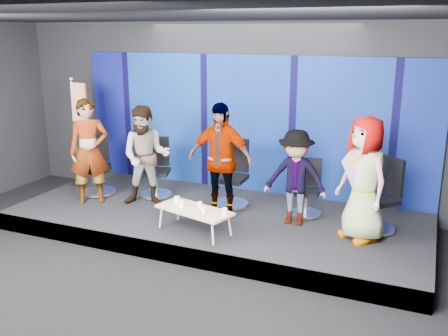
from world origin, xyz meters
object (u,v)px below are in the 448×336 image
(chair_d, at_px, (307,197))
(chair_e, at_px, (379,207))
(panelist_b, at_px, (146,156))
(coffee_table, at_px, (194,211))
(mug_a, at_px, (177,200))
(mug_b, at_px, (182,204))
(chair_b, at_px, (156,177))
(flag_stand, at_px, (79,129))
(panelist_a, at_px, (89,151))
(chair_a, at_px, (98,174))
(chair_c, at_px, (231,184))
(panelist_e, at_px, (364,179))
(mug_c, at_px, (200,204))
(mug_d, at_px, (204,210))
(mug_e, at_px, (224,212))
(panelist_c, at_px, (220,160))
(panelist_d, at_px, (295,178))

(chair_d, bearing_deg, chair_e, -13.89)
(panelist_b, height_order, coffee_table, panelist_b)
(mug_a, bearing_deg, mug_b, -40.35)
(chair_b, bearing_deg, flag_stand, 161.03)
(panelist_a, bearing_deg, chair_a, 76.37)
(chair_a, relative_size, chair_c, 0.98)
(chair_c, bearing_deg, coffee_table, -93.78)
(panelist_e, xyz_separation_m, mug_a, (-2.77, -0.61, -0.50))
(chair_b, bearing_deg, mug_c, -59.16)
(mug_d, bearing_deg, mug_e, 6.52)
(panelist_c, height_order, mug_b, panelist_c)
(chair_a, height_order, mug_d, chair_a)
(panelist_b, xyz_separation_m, mug_e, (1.88, -0.89, -0.46))
(panelist_b, distance_m, panelist_d, 2.68)
(chair_d, xyz_separation_m, panelist_d, (-0.08, -0.49, 0.46))
(panelist_d, height_order, mug_c, panelist_d)
(mug_c, height_order, flag_stand, flag_stand)
(panelist_d, height_order, mug_a, panelist_d)
(chair_a, distance_m, chair_b, 1.15)
(mug_d, xyz_separation_m, flag_stand, (-3.37, 1.39, 0.73))
(chair_a, bearing_deg, mug_d, -59.42)
(mug_c, bearing_deg, panelist_d, 33.26)
(chair_a, relative_size, panelist_b, 0.65)
(panelist_a, xyz_separation_m, panelist_e, (4.76, 0.19, -0.01))
(panelist_a, xyz_separation_m, panelist_b, (1.01, 0.28, -0.05))
(mug_c, bearing_deg, coffee_table, -112.89)
(mug_b, distance_m, mug_e, 0.75)
(panelist_e, relative_size, mug_b, 18.54)
(chair_b, distance_m, panelist_b, 0.73)
(panelist_a, distance_m, coffee_table, 2.49)
(panelist_a, bearing_deg, flag_stand, 99.97)
(panelist_c, distance_m, mug_c, 0.93)
(chair_b, bearing_deg, chair_a, 175.58)
(panelist_a, xyz_separation_m, panelist_c, (2.41, 0.31, 0.02))
(chair_e, height_order, mug_b, chair_e)
(panelist_d, bearing_deg, chair_d, 77.96)
(chair_a, distance_m, chair_d, 3.99)
(chair_e, bearing_deg, chair_b, -140.58)
(panelist_c, relative_size, panelist_e, 1.03)
(flag_stand, bearing_deg, mug_c, -14.75)
(chair_b, distance_m, mug_a, 1.61)
(panelist_a, bearing_deg, panelist_e, -35.23)
(mug_e, bearing_deg, panelist_a, 168.02)
(chair_d, relative_size, panelist_e, 0.51)
(chair_d, relative_size, mug_b, 9.47)
(chair_a, xyz_separation_m, flag_stand, (-0.60, 0.28, 0.77))
(panelist_c, bearing_deg, mug_c, -92.52)
(mug_c, distance_m, mug_d, 0.27)
(chair_d, xyz_separation_m, panelist_e, (0.99, -0.71, 0.62))
(mug_b, height_order, mug_c, mug_b)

